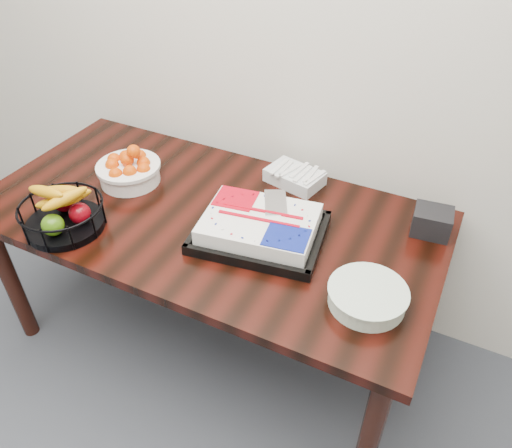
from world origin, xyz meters
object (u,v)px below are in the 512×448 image
at_px(table, 208,230).
at_px(napkin_box, 432,222).
at_px(tangerine_bowl, 128,167).
at_px(cake_tray, 260,227).
at_px(plate_stack, 367,297).
at_px(fruit_basket, 62,213).

bearing_deg(table, napkin_box, 18.43).
bearing_deg(tangerine_bowl, cake_tray, -7.37).
xyz_separation_m(tangerine_bowl, plate_stack, (1.09, -0.23, -0.04)).
relative_size(tangerine_bowl, fruit_basket, 0.87).
bearing_deg(fruit_basket, table, 36.62).
xyz_separation_m(tangerine_bowl, fruit_basket, (-0.02, -0.36, -0.01)).
xyz_separation_m(table, napkin_box, (0.80, 0.27, 0.13)).
distance_m(fruit_basket, plate_stack, 1.12).
xyz_separation_m(plate_stack, napkin_box, (0.11, 0.45, 0.02)).
relative_size(cake_tray, plate_stack, 2.01).
xyz_separation_m(cake_tray, tangerine_bowl, (-0.65, 0.08, 0.03)).
bearing_deg(tangerine_bowl, plate_stack, -11.83).
distance_m(table, plate_stack, 0.73).
xyz_separation_m(fruit_basket, napkin_box, (1.22, 0.58, -0.02)).
xyz_separation_m(table, plate_stack, (0.69, -0.18, 0.12)).
xyz_separation_m(fruit_basket, plate_stack, (1.11, 0.13, -0.04)).
xyz_separation_m(tangerine_bowl, napkin_box, (1.20, 0.22, -0.02)).
height_order(table, fruit_basket, fruit_basket).
xyz_separation_m(cake_tray, fruit_basket, (-0.67, -0.28, 0.02)).
height_order(cake_tray, tangerine_bowl, tangerine_bowl).
xyz_separation_m(table, fruit_basket, (-0.42, -0.31, 0.15)).
height_order(tangerine_bowl, napkin_box, tangerine_bowl).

